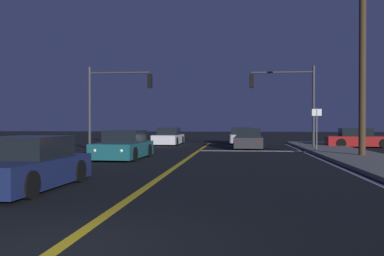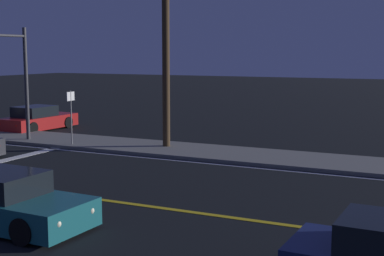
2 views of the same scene
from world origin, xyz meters
name	(u,v)px [view 1 (image 1 of 2)]	position (x,y,z in m)	size (l,w,h in m)	color
ground_plane	(53,252)	(0.00, 0.00, 0.00)	(160.00, 160.00, 0.00)	black
lane_line_center	(176,166)	(0.00, 11.01, 0.01)	(0.20, 37.45, 0.01)	gold
lane_line_edge_right	(341,168)	(6.21, 11.01, 0.01)	(0.16, 37.45, 0.01)	white
stop_bar	(252,151)	(3.23, 20.53, 0.01)	(6.46, 0.50, 0.01)	white
car_following_oncoming_teal	(124,146)	(-3.01, 14.30, 0.58)	(2.12, 4.31, 1.34)	#195960
car_lead_oncoming_silver	(241,136)	(2.67, 30.00, 0.58)	(2.05, 4.78, 1.34)	#B2B5BA
car_parked_curb_red	(358,139)	(10.76, 25.29, 0.58)	(4.56, 2.15, 1.34)	maroon
car_far_approaching_navy	(26,166)	(-2.99, 5.01, 0.58)	(2.01, 4.42, 1.34)	navy
car_mid_block_white	(169,137)	(-3.06, 27.67, 0.58)	(2.00, 4.62, 1.34)	silver
car_side_waiting_charcoal	(248,140)	(3.09, 23.22, 0.58)	(2.01, 4.48, 1.34)	#2D2D33
traffic_signal_near_right	(289,93)	(5.70, 22.83, 3.64)	(4.22, 0.28, 5.42)	#38383D
traffic_signal_far_left	(113,94)	(-5.68, 21.43, 3.60)	(4.24, 0.28, 5.35)	#38383D
utility_pole_right	(362,54)	(8.36, 15.93, 5.01)	(1.83, 0.33, 9.66)	#42301E
street_sign_corner	(317,123)	(6.96, 20.03, 1.72)	(0.56, 0.06, 2.57)	slate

